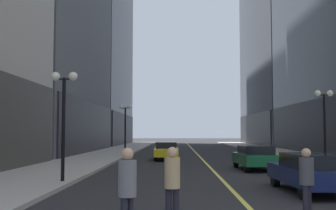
{
  "coord_description": "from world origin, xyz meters",
  "views": [
    {
      "loc": [
        -1.97,
        -5.7,
        2.04
      ],
      "look_at": [
        -2.79,
        35.03,
        4.79
      ],
      "focal_mm": 43.41,
      "sensor_mm": 36.0,
      "label": 1
    }
  ],
  "objects_px": {
    "street_lamp_left_near": "(64,101)",
    "street_lamp_left_far": "(125,118)",
    "pedestrian_with_orange_bag": "(307,178)",
    "street_lamp_right_mid": "(324,111)",
    "pedestrian_in_grey_suit": "(127,187)",
    "car_green": "(255,157)",
    "car_navy": "(312,171)",
    "pedestrian_in_tan_trench": "(172,180)",
    "car_yellow": "(166,150)"
  },
  "relations": [
    {
      "from": "pedestrian_in_grey_suit",
      "to": "street_lamp_left_near",
      "type": "height_order",
      "value": "street_lamp_left_near"
    },
    {
      "from": "street_lamp_left_near",
      "to": "street_lamp_left_far",
      "type": "relative_size",
      "value": 1.0
    },
    {
      "from": "pedestrian_in_tan_trench",
      "to": "street_lamp_left_far",
      "type": "xyz_separation_m",
      "value": [
        -4.35,
        26.36,
        2.25
      ]
    },
    {
      "from": "pedestrian_in_tan_trench",
      "to": "street_lamp_right_mid",
      "type": "bearing_deg",
      "value": 59.26
    },
    {
      "from": "car_navy",
      "to": "pedestrian_in_tan_trench",
      "type": "height_order",
      "value": "pedestrian_in_tan_trench"
    },
    {
      "from": "pedestrian_with_orange_bag",
      "to": "street_lamp_right_mid",
      "type": "relative_size",
      "value": 0.38
    },
    {
      "from": "car_navy",
      "to": "street_lamp_right_mid",
      "type": "xyz_separation_m",
      "value": [
        3.75,
        9.08,
        2.54
      ]
    },
    {
      "from": "pedestrian_in_grey_suit",
      "to": "pedestrian_in_tan_trench",
      "type": "distance_m",
      "value": 1.5
    },
    {
      "from": "car_green",
      "to": "pedestrian_with_orange_bag",
      "type": "xyz_separation_m",
      "value": [
        -1.22,
        -12.65,
        0.25
      ]
    },
    {
      "from": "car_green",
      "to": "pedestrian_with_orange_bag",
      "type": "distance_m",
      "value": 12.71
    },
    {
      "from": "pedestrian_in_tan_trench",
      "to": "street_lamp_left_near",
      "type": "height_order",
      "value": "street_lamp_left_near"
    },
    {
      "from": "car_yellow",
      "to": "pedestrian_in_grey_suit",
      "type": "bearing_deg",
      "value": -90.36
    },
    {
      "from": "pedestrian_with_orange_bag",
      "to": "car_green",
      "type": "bearing_deg",
      "value": 84.5
    },
    {
      "from": "street_lamp_left_far",
      "to": "street_lamp_right_mid",
      "type": "distance_m",
      "value": 17.64
    },
    {
      "from": "pedestrian_in_grey_suit",
      "to": "pedestrian_with_orange_bag",
      "type": "relative_size",
      "value": 1.06
    },
    {
      "from": "pedestrian_in_grey_suit",
      "to": "street_lamp_left_near",
      "type": "xyz_separation_m",
      "value": [
        -3.53,
        8.28,
        2.23
      ]
    },
    {
      "from": "car_yellow",
      "to": "pedestrian_with_orange_bag",
      "type": "distance_m",
      "value": 21.09
    },
    {
      "from": "pedestrian_with_orange_bag",
      "to": "pedestrian_in_grey_suit",
      "type": "bearing_deg",
      "value": -151.75
    },
    {
      "from": "car_yellow",
      "to": "street_lamp_right_mid",
      "type": "relative_size",
      "value": 1.07
    },
    {
      "from": "car_navy",
      "to": "pedestrian_in_tan_trench",
      "type": "xyz_separation_m",
      "value": [
        -4.71,
        -5.14,
        0.29
      ]
    },
    {
      "from": "car_navy",
      "to": "pedestrian_in_grey_suit",
      "type": "distance_m",
      "value": 8.46
    },
    {
      "from": "car_yellow",
      "to": "street_lamp_left_near",
      "type": "bearing_deg",
      "value": -104.11
    },
    {
      "from": "pedestrian_in_tan_trench",
      "to": "street_lamp_left_near",
      "type": "distance_m",
      "value": 8.56
    },
    {
      "from": "pedestrian_in_grey_suit",
      "to": "street_lamp_left_near",
      "type": "bearing_deg",
      "value": 113.07
    },
    {
      "from": "street_lamp_left_near",
      "to": "street_lamp_right_mid",
      "type": "bearing_deg",
      "value": 29.34
    },
    {
      "from": "car_green",
      "to": "street_lamp_left_far",
      "type": "distance_m",
      "value": 15.72
    },
    {
      "from": "car_navy",
      "to": "street_lamp_left_near",
      "type": "height_order",
      "value": "street_lamp_left_near"
    },
    {
      "from": "car_green",
      "to": "street_lamp_left_near",
      "type": "bearing_deg",
      "value": -143.28
    },
    {
      "from": "pedestrian_in_tan_trench",
      "to": "street_lamp_left_far",
      "type": "distance_m",
      "value": 26.81
    },
    {
      "from": "car_yellow",
      "to": "street_lamp_left_far",
      "type": "bearing_deg",
      "value": 127.71
    },
    {
      "from": "street_lamp_right_mid",
      "to": "street_lamp_left_near",
      "type": "bearing_deg",
      "value": -150.66
    },
    {
      "from": "pedestrian_in_grey_suit",
      "to": "pedestrian_in_tan_trench",
      "type": "relative_size",
      "value": 1.02
    },
    {
      "from": "car_navy",
      "to": "car_yellow",
      "type": "distance_m",
      "value": 17.33
    },
    {
      "from": "pedestrian_in_grey_suit",
      "to": "street_lamp_right_mid",
      "type": "relative_size",
      "value": 0.4
    },
    {
      "from": "car_green",
      "to": "street_lamp_left_far",
      "type": "xyz_separation_m",
      "value": [
        -8.72,
        12.83,
        2.54
      ]
    },
    {
      "from": "pedestrian_in_tan_trench",
      "to": "street_lamp_left_far",
      "type": "bearing_deg",
      "value": 99.36
    },
    {
      "from": "car_green",
      "to": "pedestrian_in_grey_suit",
      "type": "relative_size",
      "value": 2.44
    },
    {
      "from": "car_navy",
      "to": "pedestrian_in_grey_suit",
      "type": "xyz_separation_m",
      "value": [
        -5.53,
        -6.4,
        0.31
      ]
    },
    {
      "from": "car_yellow",
      "to": "street_lamp_left_near",
      "type": "distance_m",
      "value": 15.26
    },
    {
      "from": "street_lamp_left_near",
      "to": "street_lamp_left_far",
      "type": "bearing_deg",
      "value": 90.0
    },
    {
      "from": "pedestrian_in_tan_trench",
      "to": "pedestrian_with_orange_bag",
      "type": "bearing_deg",
      "value": 15.6
    },
    {
      "from": "car_yellow",
      "to": "street_lamp_left_far",
      "type": "height_order",
      "value": "street_lamp_left_far"
    },
    {
      "from": "pedestrian_with_orange_bag",
      "to": "car_yellow",
      "type": "bearing_deg",
      "value": 100.49
    },
    {
      "from": "street_lamp_left_near",
      "to": "street_lamp_left_far",
      "type": "xyz_separation_m",
      "value": [
        0.0,
        19.34,
        0.0
      ]
    },
    {
      "from": "car_yellow",
      "to": "street_lamp_left_near",
      "type": "xyz_separation_m",
      "value": [
        -3.67,
        -14.59,
        2.54
      ]
    },
    {
      "from": "pedestrian_with_orange_bag",
      "to": "street_lamp_left_near",
      "type": "height_order",
      "value": "street_lamp_left_near"
    },
    {
      "from": "car_navy",
      "to": "pedestrian_with_orange_bag",
      "type": "height_order",
      "value": "pedestrian_with_orange_bag"
    },
    {
      "from": "street_lamp_left_far",
      "to": "street_lamp_right_mid",
      "type": "relative_size",
      "value": 1.0
    },
    {
      "from": "car_yellow",
      "to": "pedestrian_in_grey_suit",
      "type": "height_order",
      "value": "pedestrian_in_grey_suit"
    },
    {
      "from": "pedestrian_in_tan_trench",
      "to": "street_lamp_left_near",
      "type": "xyz_separation_m",
      "value": [
        -4.35,
        7.02,
        2.25
      ]
    }
  ]
}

